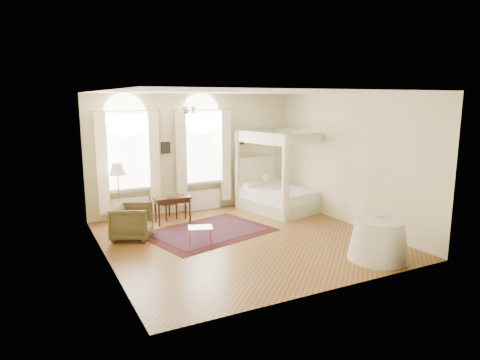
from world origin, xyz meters
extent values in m
plane|color=olive|center=(0.00, 0.00, 0.00)|extent=(6.00, 6.00, 0.00)
plane|color=#F5EEBA|center=(0.00, 3.00, 1.65)|extent=(6.00, 0.00, 6.00)
plane|color=#F5EEBA|center=(0.00, -3.00, 1.65)|extent=(6.00, 0.00, 6.00)
plane|color=#F5EEBA|center=(-3.00, 0.00, 1.65)|extent=(0.00, 6.00, 6.00)
plane|color=#F5EEBA|center=(3.00, 0.00, 1.65)|extent=(0.00, 6.00, 6.00)
plane|color=white|center=(0.00, 0.00, 3.30)|extent=(6.00, 6.00, 0.00)
cube|color=white|center=(-1.90, 2.97, 1.80)|extent=(1.10, 0.04, 1.90)
cylinder|color=white|center=(-1.90, 2.97, 2.75)|extent=(1.10, 0.04, 1.10)
cube|color=white|center=(-1.90, 2.88, 0.81)|extent=(1.32, 0.24, 0.08)
cube|color=white|center=(-2.57, 2.80, 1.55)|extent=(0.28, 0.14, 2.60)
cube|color=white|center=(-1.23, 2.80, 1.55)|extent=(0.28, 0.14, 2.60)
cube|color=white|center=(-1.90, 2.90, 0.30)|extent=(1.00, 0.12, 0.58)
cube|color=white|center=(0.20, 2.97, 1.80)|extent=(1.10, 0.04, 1.90)
cylinder|color=white|center=(0.20, 2.97, 2.75)|extent=(1.10, 0.04, 1.10)
cube|color=white|center=(0.20, 2.88, 0.81)|extent=(1.32, 0.24, 0.08)
cube|color=white|center=(-0.47, 2.80, 1.55)|extent=(0.28, 0.14, 2.60)
cube|color=white|center=(0.87, 2.80, 1.55)|extent=(0.28, 0.14, 2.60)
cube|color=white|center=(0.20, 2.90, 0.30)|extent=(1.00, 0.12, 0.58)
cylinder|color=#C48F41|center=(-0.90, 1.20, 3.10)|extent=(0.02, 0.02, 0.40)
sphere|color=#C48F41|center=(-0.90, 1.20, 2.88)|extent=(0.16, 0.16, 0.16)
sphere|color=beige|center=(-0.68, 1.20, 2.95)|extent=(0.07, 0.07, 0.07)
sphere|color=beige|center=(-0.79, 1.39, 2.95)|extent=(0.07, 0.07, 0.07)
sphere|color=beige|center=(-1.01, 1.39, 2.95)|extent=(0.07, 0.07, 0.07)
sphere|color=beige|center=(-1.12, 1.20, 2.95)|extent=(0.07, 0.07, 0.07)
sphere|color=beige|center=(-1.01, 1.01, 2.95)|extent=(0.07, 0.07, 0.07)
sphere|color=beige|center=(-0.79, 1.01, 2.95)|extent=(0.07, 0.07, 0.07)
cube|color=black|center=(-0.85, 2.97, 1.85)|extent=(0.26, 0.03, 0.32)
cube|color=black|center=(1.45, 2.97, 1.95)|extent=(0.22, 0.03, 0.26)
cube|color=beige|center=(2.15, 1.88, 0.17)|extent=(2.07, 2.36, 0.35)
cube|color=white|center=(2.15, 1.88, 0.48)|extent=(1.96, 2.24, 0.27)
cube|color=white|center=(1.92, 2.83, 0.87)|extent=(1.62, 0.46, 1.16)
cube|color=beige|center=(1.18, 2.64, 1.11)|extent=(0.11, 0.11, 2.23)
cube|color=beige|center=(2.67, 2.99, 1.11)|extent=(0.11, 0.11, 2.23)
cube|color=beige|center=(1.63, 0.77, 1.11)|extent=(0.11, 0.11, 2.23)
cube|color=beige|center=(3.12, 1.13, 1.11)|extent=(0.11, 0.11, 2.23)
cube|color=beige|center=(1.93, 2.82, 2.23)|extent=(1.62, 0.46, 0.08)
cube|color=beige|center=(2.37, 0.95, 2.23)|extent=(1.62, 0.46, 0.08)
cube|color=beige|center=(1.41, 1.71, 2.23)|extent=(0.55, 2.00, 0.08)
cube|color=beige|center=(2.89, 2.06, 2.23)|extent=(0.55, 2.00, 0.08)
cube|color=white|center=(1.93, 2.82, 2.09)|extent=(1.67, 0.43, 0.27)
cube|color=white|center=(2.37, 0.95, 2.09)|extent=(1.67, 0.43, 0.27)
cube|color=white|center=(1.41, 1.71, 2.09)|extent=(0.52, 2.05, 0.27)
cube|color=white|center=(2.89, 2.06, 2.09)|extent=(0.52, 2.05, 0.27)
cylinder|color=white|center=(1.63, 0.77, 1.21)|extent=(0.21, 0.21, 2.04)
cylinder|color=white|center=(3.12, 1.13, 1.21)|extent=(0.21, 0.21, 2.04)
cube|color=#371B0F|center=(2.20, 2.70, 0.28)|extent=(0.50, 0.48, 0.57)
cylinder|color=#C48F41|center=(2.14, 2.68, 0.66)|extent=(0.11, 0.11, 0.18)
cone|color=beige|center=(2.14, 2.68, 0.84)|extent=(0.25, 0.25, 0.20)
cube|color=#371B0F|center=(-1.01, 2.02, 0.66)|extent=(0.93, 0.50, 0.06)
cube|color=#371B0F|center=(-1.01, 2.02, 0.58)|extent=(0.84, 0.41, 0.09)
cylinder|color=#371B0F|center=(-1.41, 2.22, 0.32)|extent=(0.05, 0.05, 0.64)
cylinder|color=#371B0F|center=(-0.60, 2.19, 0.32)|extent=(0.05, 0.05, 0.64)
cylinder|color=#371B0F|center=(-1.42, 1.85, 0.32)|extent=(0.05, 0.05, 0.64)
cylinder|color=#371B0F|center=(-0.61, 1.83, 0.32)|extent=(0.05, 0.05, 0.64)
imported|color=black|center=(-1.06, 1.98, 0.70)|extent=(0.37, 0.31, 0.03)
cube|color=#4C4420|center=(-1.01, 2.42, 0.46)|extent=(0.55, 0.55, 0.09)
cylinder|color=#371B0F|center=(-1.12, 2.21, 0.21)|extent=(0.04, 0.04, 0.42)
cylinder|color=#371B0F|center=(-0.81, 2.31, 0.21)|extent=(0.04, 0.04, 0.42)
cylinder|color=#371B0F|center=(-1.22, 2.52, 0.21)|extent=(0.04, 0.04, 0.42)
cylinder|color=#371B0F|center=(-0.91, 2.62, 0.21)|extent=(0.04, 0.04, 0.42)
imported|color=#44391D|center=(-2.24, 1.21, 0.40)|extent=(1.15, 1.14, 0.80)
cube|color=silver|center=(-0.97, 0.22, 0.36)|extent=(0.63, 0.53, 0.02)
cylinder|color=#C48F41|center=(-1.24, 0.15, 0.18)|extent=(0.02, 0.02, 0.36)
cylinder|color=#C48F41|center=(-0.80, 0.00, 0.18)|extent=(0.02, 0.02, 0.36)
cylinder|color=#C48F41|center=(-1.15, 0.44, 0.18)|extent=(0.02, 0.02, 0.36)
cylinder|color=#C48F41|center=(-0.70, 0.29, 0.18)|extent=(0.02, 0.02, 0.36)
cylinder|color=#C48F41|center=(-2.26, 2.48, 0.01)|extent=(0.28, 0.28, 0.03)
cylinder|color=#C48F41|center=(-2.26, 2.48, 0.70)|extent=(0.04, 0.04, 1.39)
cone|color=beige|center=(-2.26, 2.48, 1.44)|extent=(0.41, 0.41, 0.30)
cube|color=#40120F|center=(-0.51, 0.85, 0.00)|extent=(3.31, 2.73, 0.01)
cube|color=black|center=(-0.51, 0.85, 0.01)|extent=(2.76, 2.19, 0.01)
cone|color=beige|center=(1.82, -2.31, 0.38)|extent=(1.19, 1.19, 0.77)
cylinder|color=beige|center=(1.82, -2.31, 0.79)|extent=(0.97, 0.97, 0.04)
imported|color=black|center=(1.96, -2.18, 0.82)|extent=(0.29, 0.32, 0.02)
camera|label=1|loc=(-4.32, -8.27, 3.15)|focal=32.00mm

